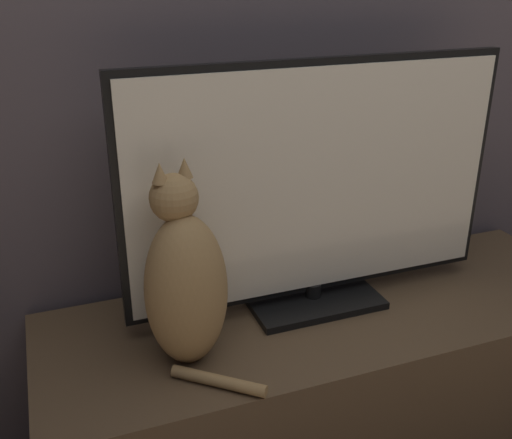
{
  "coord_description": "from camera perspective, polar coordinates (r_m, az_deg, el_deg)",
  "views": [
    {
      "loc": [
        -0.7,
        -0.33,
        1.33
      ],
      "look_at": [
        -0.24,
        0.9,
        0.77
      ],
      "focal_mm": 42.0,
      "sensor_mm": 36.0,
      "label": 1
    }
  ],
  "objects": [
    {
      "name": "tv_stand",
      "position": [
        1.8,
        7.18,
        -14.7
      ],
      "size": [
        1.59,
        0.54,
        0.46
      ],
      "color": "brown",
      "rests_on": "ground_plane"
    },
    {
      "name": "tv",
      "position": [
        1.56,
        5.81,
        2.73
      ],
      "size": [
        1.03,
        0.22,
        0.67
      ],
      "color": "black",
      "rests_on": "tv_stand"
    },
    {
      "name": "cat",
      "position": [
        1.38,
        -6.82,
        -6.06
      ],
      "size": [
        0.25,
        0.31,
        0.49
      ],
      "rotation": [
        0.0,
        0.0,
        0.28
      ],
      "color": "#997547",
      "rests_on": "tv_stand"
    }
  ]
}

